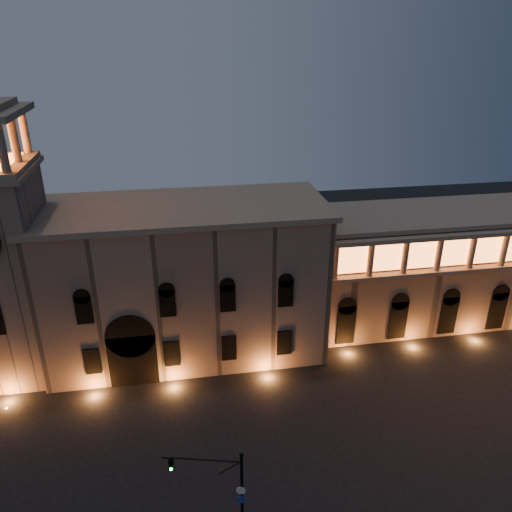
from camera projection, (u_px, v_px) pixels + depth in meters
The scene contains 4 objects.
ground at pixel (229, 502), 39.61m from camera, with size 160.00×160.00×0.00m, color black.
government_building at pixel (185, 281), 55.36m from camera, with size 30.80×12.80×17.60m.
colonnade_wing at pixel (457, 263), 62.91m from camera, with size 40.60×11.50×14.50m.
traffic_light at pixel (228, 492), 35.40m from camera, with size 5.74×1.71×8.07m.
Camera 1 is at (-2.52, -27.95, 34.19)m, focal length 35.00 mm.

